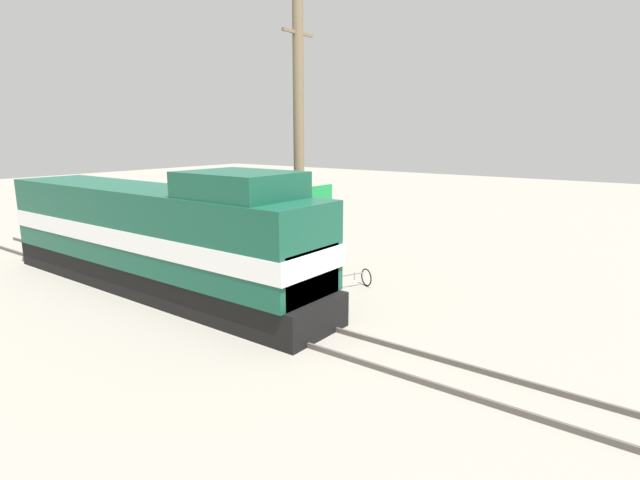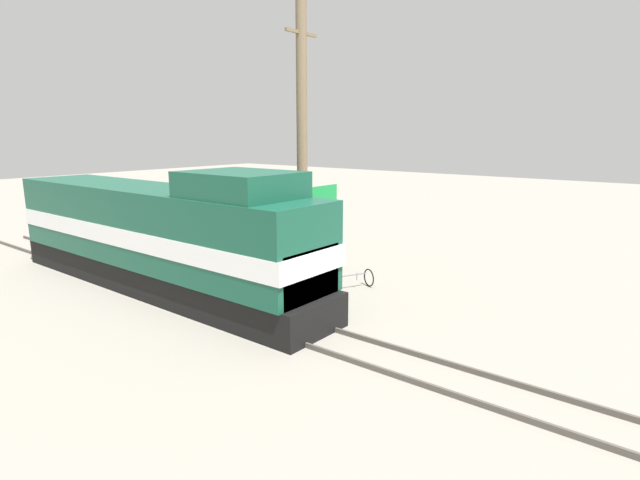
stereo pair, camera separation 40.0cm
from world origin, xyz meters
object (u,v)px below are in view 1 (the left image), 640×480
object	(u,v)px
bicycle	(348,280)
utility_pole	(299,143)
locomotive	(159,237)
vendor_umbrella	(251,221)
billboard_sign	(319,205)
person_bystander	(322,274)

from	to	relation	value
bicycle	utility_pole	bearing A→B (deg)	20.34
locomotive	vendor_umbrella	xyz separation A→B (m)	(5.48, 0.50, -0.17)
billboard_sign	bicycle	xyz separation A→B (m)	(-3.30, -3.92, -2.27)
utility_pole	person_bystander	distance (m)	5.58
person_bystander	billboard_sign	bearing A→B (deg)	37.92
vendor_umbrella	locomotive	bearing A→B (deg)	-174.82
utility_pole	vendor_umbrella	size ratio (longest dim) A/B	5.12
bicycle	locomotive	bearing A→B (deg)	63.80
locomotive	billboard_sign	distance (m)	8.09
utility_pole	vendor_umbrella	world-z (taller)	utility_pole
utility_pole	billboard_sign	bearing A→B (deg)	22.68
locomotive	utility_pole	world-z (taller)	utility_pole
billboard_sign	person_bystander	distance (m)	6.22
vendor_umbrella	utility_pole	bearing A→B (deg)	-100.90
vendor_umbrella	bicycle	distance (m)	6.46
locomotive	person_bystander	world-z (taller)	locomotive
bicycle	vendor_umbrella	bearing A→B (deg)	16.74
locomotive	billboard_sign	world-z (taller)	locomotive
vendor_umbrella	billboard_sign	distance (m)	3.37
vendor_umbrella	billboard_sign	size ratio (longest dim) A/B	0.61
vendor_umbrella	bicycle	bearing A→B (deg)	-98.27
billboard_sign	vendor_umbrella	bearing A→B (deg)	136.68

